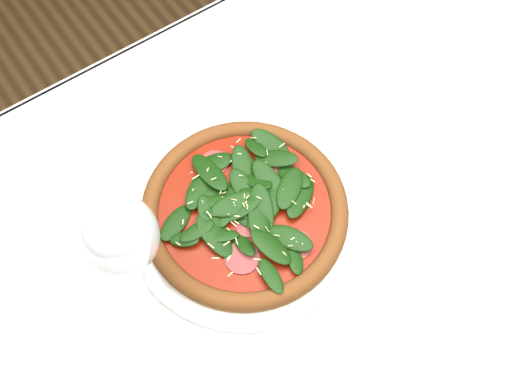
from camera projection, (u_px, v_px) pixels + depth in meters
ground at (281, 348)px, 1.42m from camera, size 6.00×6.00×0.00m
dining_table at (298, 254)px, 0.84m from camera, size 1.21×0.81×0.75m
plate at (245, 214)px, 0.75m from camera, size 0.31×0.31×0.01m
pizza at (245, 208)px, 0.74m from camera, size 0.28×0.28×0.03m
wine_glass at (120, 237)px, 0.59m from camera, size 0.08×0.08×0.20m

